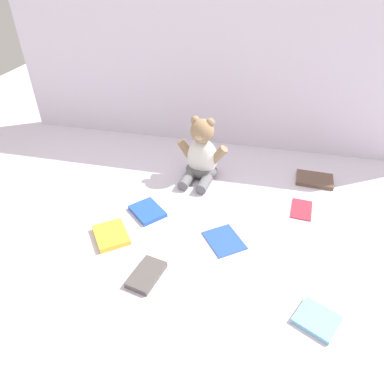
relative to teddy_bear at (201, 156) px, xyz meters
name	(u,v)px	position (x,y,z in m)	size (l,w,h in m)	color
ground_plane	(200,199)	(0.03, -0.15, -0.09)	(3.20, 3.20, 0.00)	silver
backdrop_drape	(224,64)	(0.03, 0.30, 0.26)	(1.81, 0.03, 0.69)	white
teddy_bear	(201,156)	(0.00, 0.00, 0.00)	(0.20, 0.19, 0.24)	white
book_case_0	(111,235)	(-0.20, -0.40, -0.08)	(0.09, 0.12, 0.02)	yellow
book_case_1	(147,211)	(-0.13, -0.26, -0.08)	(0.09, 0.11, 0.01)	blue
book_case_2	(314,180)	(0.43, 0.06, -0.08)	(0.10, 0.14, 0.02)	brown
book_case_3	(224,240)	(0.14, -0.34, -0.09)	(0.10, 0.12, 0.01)	#2C56AF
book_case_4	(146,275)	(-0.04, -0.53, -0.08)	(0.07, 0.12, 0.02)	#58514E
book_case_5	(317,319)	(0.41, -0.57, -0.08)	(0.09, 0.10, 0.01)	#7AC1E7
book_case_6	(302,209)	(0.38, -0.13, -0.09)	(0.07, 0.11, 0.01)	red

